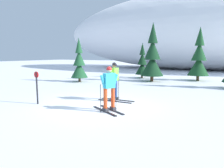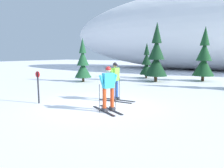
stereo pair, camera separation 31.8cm
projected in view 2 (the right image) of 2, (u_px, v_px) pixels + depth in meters
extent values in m
plane|color=white|center=(99.00, 105.00, 9.16)|extent=(120.00, 120.00, 0.00)
cube|color=black|center=(103.00, 111.00, 8.11)|extent=(1.53, 0.85, 0.03)
cube|color=black|center=(111.00, 110.00, 8.28)|extent=(1.53, 0.85, 0.03)
cube|color=#38383D|center=(105.00, 110.00, 8.02)|extent=(0.31, 0.25, 0.12)
cube|color=#38383D|center=(112.00, 108.00, 8.19)|extent=(0.31, 0.25, 0.12)
cylinder|color=#DB471E|center=(104.00, 98.00, 7.95)|extent=(0.15, 0.15, 0.78)
cylinder|color=#DB471E|center=(112.00, 97.00, 8.12)|extent=(0.15, 0.15, 0.78)
cube|color=#33B7D6|center=(108.00, 81.00, 7.94)|extent=(0.41, 0.50, 0.58)
cylinder|color=#33B7D6|center=(102.00, 82.00, 7.81)|extent=(0.21, 0.29, 0.58)
cylinder|color=#33B7D6|center=(114.00, 82.00, 8.08)|extent=(0.21, 0.29, 0.58)
sphere|color=beige|center=(108.00, 70.00, 7.88)|extent=(0.19, 0.19, 0.19)
sphere|color=red|center=(108.00, 69.00, 7.88)|extent=(0.21, 0.21, 0.21)
cube|color=black|center=(107.00, 69.00, 7.95)|extent=(0.10, 0.15, 0.07)
cylinder|color=#2D2D33|center=(100.00, 98.00, 7.91)|extent=(0.02, 0.02, 1.09)
cylinder|color=#2D2D33|center=(100.00, 111.00, 7.98)|extent=(0.07, 0.07, 0.01)
cylinder|color=#2D2D33|center=(115.00, 96.00, 8.27)|extent=(0.02, 0.02, 1.09)
cylinder|color=#2D2D33|center=(115.00, 108.00, 8.34)|extent=(0.07, 0.07, 0.01)
cube|color=black|center=(118.00, 100.00, 10.08)|extent=(1.74, 0.19, 0.03)
cube|color=black|center=(115.00, 101.00, 9.77)|extent=(1.74, 0.19, 0.03)
cube|color=#38383D|center=(117.00, 98.00, 10.12)|extent=(0.29, 0.15, 0.12)
cube|color=#38383D|center=(113.00, 100.00, 9.81)|extent=(0.29, 0.15, 0.12)
cylinder|color=#2D519E|center=(117.00, 89.00, 10.05)|extent=(0.15, 0.15, 0.83)
cylinder|color=#2D519E|center=(113.00, 90.00, 9.74)|extent=(0.15, 0.15, 0.83)
cube|color=#75C638|center=(115.00, 74.00, 9.79)|extent=(0.26, 0.46, 0.61)
cylinder|color=#75C638|center=(118.00, 75.00, 10.04)|extent=(0.11, 0.28, 0.58)
cylinder|color=#75C638|center=(112.00, 76.00, 9.56)|extent=(0.11, 0.28, 0.58)
sphere|color=#A37556|center=(115.00, 65.00, 9.73)|extent=(0.19, 0.19, 0.19)
sphere|color=black|center=(115.00, 65.00, 9.73)|extent=(0.21, 0.21, 0.21)
cube|color=black|center=(117.00, 65.00, 9.69)|extent=(0.04, 0.15, 0.07)
cylinder|color=#2D2D33|center=(120.00, 89.00, 10.19)|extent=(0.02, 0.02, 1.07)
cylinder|color=#2D2D33|center=(119.00, 98.00, 10.25)|extent=(0.07, 0.07, 0.01)
cylinder|color=#2D2D33|center=(112.00, 91.00, 9.55)|extent=(0.02, 0.02, 1.07)
cylinder|color=#2D2D33|center=(112.00, 101.00, 9.62)|extent=(0.07, 0.07, 0.01)
cylinder|color=#47301E|center=(83.00, 79.00, 16.93)|extent=(0.19, 0.19, 0.48)
cone|color=#1E512D|center=(83.00, 70.00, 16.82)|extent=(1.37, 1.37, 1.23)
cone|color=#1E512D|center=(83.00, 58.00, 16.68)|extent=(0.99, 0.99, 1.23)
cone|color=#1E512D|center=(83.00, 46.00, 16.54)|extent=(0.60, 0.60, 1.23)
cylinder|color=#47301E|center=(146.00, 76.00, 19.67)|extent=(0.18, 0.18, 0.45)
cone|color=#14381E|center=(146.00, 68.00, 19.57)|extent=(1.28, 1.28, 1.15)
cone|color=#14381E|center=(147.00, 59.00, 19.44)|extent=(0.92, 0.92, 1.15)
cone|color=#14381E|center=(147.00, 49.00, 19.31)|extent=(0.56, 0.56, 1.15)
cylinder|color=#47301E|center=(156.00, 78.00, 16.97)|extent=(0.26, 0.26, 0.65)
cone|color=#14381E|center=(156.00, 66.00, 16.83)|extent=(1.85, 1.85, 1.65)
cone|color=#14381E|center=(157.00, 49.00, 16.64)|extent=(1.33, 1.33, 1.65)
cone|color=#14381E|center=(157.00, 33.00, 16.45)|extent=(0.81, 0.81, 1.65)
cylinder|color=#47301E|center=(203.00, 77.00, 17.30)|extent=(0.24, 0.24, 0.61)
cone|color=#194723|center=(203.00, 66.00, 17.17)|extent=(1.74, 1.74, 1.56)
cone|color=#194723|center=(204.00, 51.00, 16.99)|extent=(1.25, 1.25, 1.56)
cone|color=#194723|center=(205.00, 36.00, 16.82)|extent=(0.77, 0.77, 1.56)
ellipsoid|color=white|center=(204.00, 30.00, 29.62)|extent=(44.22, 17.96, 11.32)
cylinder|color=black|center=(38.00, 88.00, 9.33)|extent=(0.07, 0.07, 1.45)
cylinder|color=red|center=(38.00, 74.00, 9.25)|extent=(0.28, 0.02, 0.28)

